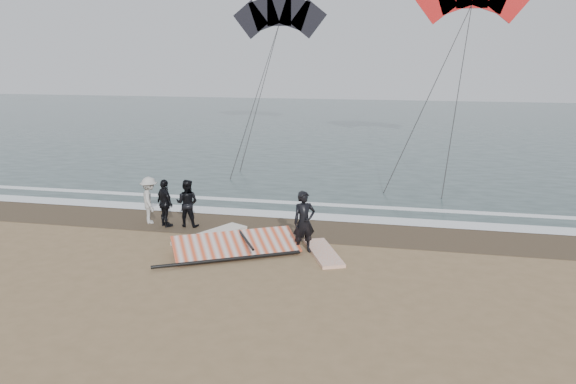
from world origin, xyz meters
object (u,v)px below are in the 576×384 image
board_white (323,253)px  sail_rig (235,246)px  board_cream (211,235)px  man_main (304,222)px

board_white → sail_rig: (-2.56, -0.34, 0.15)m
board_cream → sail_rig: (1.19, -1.16, 0.14)m
board_cream → sail_rig: sail_rig is taller
board_cream → man_main: bearing=14.1°
man_main → board_white: (0.59, -0.08, -0.87)m
board_white → sail_rig: bearing=164.4°
sail_rig → board_cream: bearing=135.7°
board_white → sail_rig: size_ratio=0.61×
board_cream → sail_rig: 1.67m
man_main → board_cream: man_main is taller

